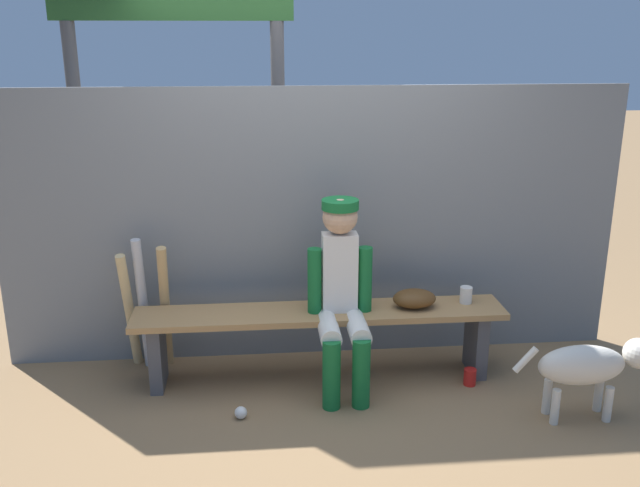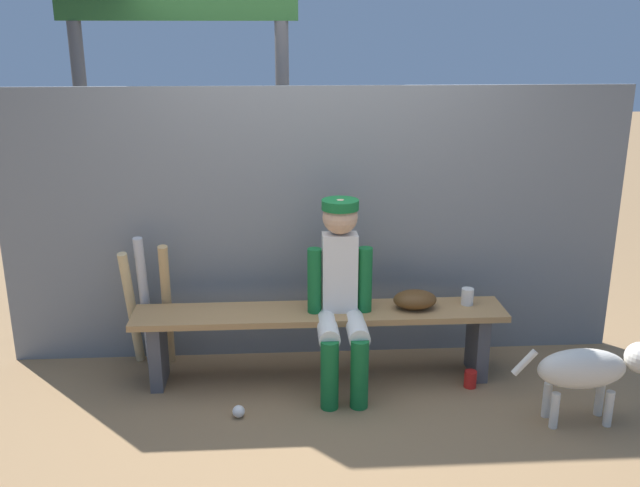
{
  "view_description": "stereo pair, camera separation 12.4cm",
  "coord_description": "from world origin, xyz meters",
  "px_view_note": "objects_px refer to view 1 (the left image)",
  "views": [
    {
      "loc": [
        -0.38,
        -4.12,
        2.21
      ],
      "look_at": [
        0.0,
        0.0,
        0.93
      ],
      "focal_mm": 39.05,
      "sensor_mm": 36.0,
      "label": 1
    },
    {
      "loc": [
        -0.26,
        -4.12,
        2.21
      ],
      "look_at": [
        0.0,
        0.0,
        0.93
      ],
      "focal_mm": 39.05,
      "sensor_mm": 36.0,
      "label": 2
    }
  ],
  "objects_px": {
    "player_seated": "(342,290)",
    "cup_on_bench": "(466,295)",
    "bat_aluminum_silver": "(143,304)",
    "bat_wood_tan": "(165,308)",
    "bat_wood_natural": "(130,311)",
    "cup_on_ground": "(470,377)",
    "dugout_bench": "(320,326)",
    "scoreboard": "(180,0)",
    "dog": "(591,365)",
    "baseball_glove": "(414,299)",
    "baseball": "(241,413)"
  },
  "relations": [
    {
      "from": "player_seated",
      "to": "baseball",
      "type": "bearing_deg",
      "value": -151.74
    },
    {
      "from": "baseball_glove",
      "to": "scoreboard",
      "type": "bearing_deg",
      "value": 143.95
    },
    {
      "from": "baseball_glove",
      "to": "bat_wood_natural",
      "type": "bearing_deg",
      "value": 172.0
    },
    {
      "from": "cup_on_ground",
      "to": "dog",
      "type": "height_order",
      "value": "dog"
    },
    {
      "from": "scoreboard",
      "to": "baseball_glove",
      "type": "bearing_deg",
      "value": -36.05
    },
    {
      "from": "bat_aluminum_silver",
      "to": "scoreboard",
      "type": "bearing_deg",
      "value": 72.03
    },
    {
      "from": "scoreboard",
      "to": "dog",
      "type": "distance_m",
      "value": 3.61
    },
    {
      "from": "cup_on_ground",
      "to": "scoreboard",
      "type": "xyz_separation_m",
      "value": [
        -1.84,
        1.27,
        2.35
      ]
    },
    {
      "from": "scoreboard",
      "to": "cup_on_ground",
      "type": "bearing_deg",
      "value": -34.58
    },
    {
      "from": "baseball",
      "to": "player_seated",
      "type": "bearing_deg",
      "value": 28.26
    },
    {
      "from": "player_seated",
      "to": "cup_on_ground",
      "type": "xyz_separation_m",
      "value": [
        0.83,
        -0.07,
        -0.61
      ]
    },
    {
      "from": "dog",
      "to": "bat_aluminum_silver",
      "type": "bearing_deg",
      "value": 161.94
    },
    {
      "from": "bat_wood_tan",
      "to": "cup_on_bench",
      "type": "distance_m",
      "value": 1.99
    },
    {
      "from": "dugout_bench",
      "to": "player_seated",
      "type": "relative_size",
      "value": 1.97
    },
    {
      "from": "bat_wood_natural",
      "to": "cup_on_bench",
      "type": "bearing_deg",
      "value": -5.61
    },
    {
      "from": "dugout_bench",
      "to": "cup_on_bench",
      "type": "distance_m",
      "value": 0.98
    },
    {
      "from": "dugout_bench",
      "to": "player_seated",
      "type": "distance_m",
      "value": 0.34
    },
    {
      "from": "scoreboard",
      "to": "baseball",
      "type": "bearing_deg",
      "value": -76.48
    },
    {
      "from": "player_seated",
      "to": "cup_on_bench",
      "type": "relative_size",
      "value": 11.01
    },
    {
      "from": "bat_wood_tan",
      "to": "dog",
      "type": "height_order",
      "value": "bat_wood_tan"
    },
    {
      "from": "bat_wood_tan",
      "to": "cup_on_ground",
      "type": "relative_size",
      "value": 8.11
    },
    {
      "from": "bat_aluminum_silver",
      "to": "dog",
      "type": "bearing_deg",
      "value": -18.06
    },
    {
      "from": "player_seated",
      "to": "bat_aluminum_silver",
      "type": "xyz_separation_m",
      "value": [
        -1.28,
        0.37,
        -0.2
      ]
    },
    {
      "from": "baseball",
      "to": "cup_on_ground",
      "type": "relative_size",
      "value": 0.67
    },
    {
      "from": "player_seated",
      "to": "bat_wood_natural",
      "type": "bearing_deg",
      "value": 164.75
    },
    {
      "from": "baseball_glove",
      "to": "cup_on_bench",
      "type": "bearing_deg",
      "value": 7.06
    },
    {
      "from": "dugout_bench",
      "to": "bat_wood_tan",
      "type": "height_order",
      "value": "bat_wood_tan"
    },
    {
      "from": "bat_wood_natural",
      "to": "dog",
      "type": "relative_size",
      "value": 1.0
    },
    {
      "from": "scoreboard",
      "to": "cup_on_bench",
      "type": "bearing_deg",
      "value": -29.45
    },
    {
      "from": "bat_wood_natural",
      "to": "bat_aluminum_silver",
      "type": "bearing_deg",
      "value": -4.18
    },
    {
      "from": "bat_wood_natural",
      "to": "cup_on_bench",
      "type": "distance_m",
      "value": 2.23
    },
    {
      "from": "bat_wood_tan",
      "to": "bat_wood_natural",
      "type": "relative_size",
      "value": 1.06
    },
    {
      "from": "cup_on_bench",
      "to": "baseball_glove",
      "type": "bearing_deg",
      "value": -172.94
    },
    {
      "from": "player_seated",
      "to": "dugout_bench",
      "type": "bearing_deg",
      "value": 137.89
    },
    {
      "from": "dugout_bench",
      "to": "scoreboard",
      "type": "bearing_deg",
      "value": 129.04
    },
    {
      "from": "bat_aluminum_silver",
      "to": "cup_on_bench",
      "type": "bearing_deg",
      "value": -5.67
    },
    {
      "from": "player_seated",
      "to": "baseball_glove",
      "type": "relative_size",
      "value": 4.33
    },
    {
      "from": "baseball",
      "to": "bat_wood_tan",
      "type": "bearing_deg",
      "value": 125.83
    },
    {
      "from": "cup_on_ground",
      "to": "cup_on_bench",
      "type": "distance_m",
      "value": 0.53
    },
    {
      "from": "bat_wood_tan",
      "to": "dog",
      "type": "bearing_deg",
      "value": -18.58
    },
    {
      "from": "dugout_bench",
      "to": "bat_wood_tan",
      "type": "distance_m",
      "value": 1.04
    },
    {
      "from": "bat_aluminum_silver",
      "to": "cup_on_ground",
      "type": "xyz_separation_m",
      "value": [
        2.11,
        -0.43,
        -0.41
      ]
    },
    {
      "from": "dugout_bench",
      "to": "dog",
      "type": "bearing_deg",
      "value": -22.09
    },
    {
      "from": "player_seated",
      "to": "scoreboard",
      "type": "relative_size",
      "value": 0.35
    },
    {
      "from": "dugout_bench",
      "to": "bat_wood_natural",
      "type": "height_order",
      "value": "bat_wood_natural"
    },
    {
      "from": "bat_aluminum_silver",
      "to": "scoreboard",
      "type": "relative_size",
      "value": 0.26
    },
    {
      "from": "dugout_bench",
      "to": "scoreboard",
      "type": "distance_m",
      "value": 2.47
    },
    {
      "from": "bat_wood_tan",
      "to": "cup_on_ground",
      "type": "height_order",
      "value": "bat_wood_tan"
    },
    {
      "from": "player_seated",
      "to": "bat_wood_natural",
      "type": "height_order",
      "value": "player_seated"
    },
    {
      "from": "bat_aluminum_silver",
      "to": "cup_on_ground",
      "type": "distance_m",
      "value": 2.2
    }
  ]
}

